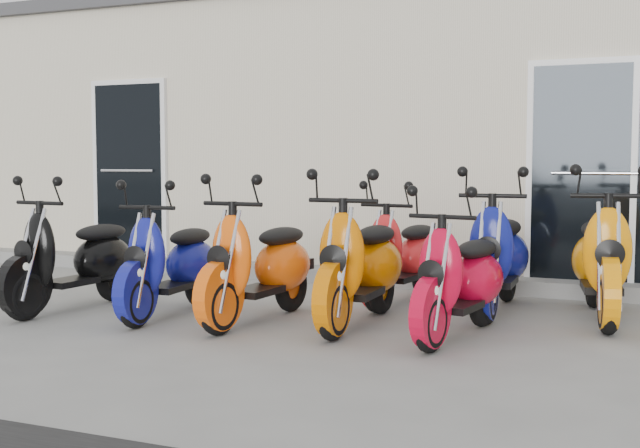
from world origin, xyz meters
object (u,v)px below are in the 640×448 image
at_px(scooter_front_orange_a, 259,248).
at_px(scooter_back_blue, 499,239).
at_px(scooter_front_black, 73,243).
at_px(scooter_back_yellow, 602,242).
at_px(scooter_front_red, 460,262).
at_px(scooter_back_red, 403,242).
at_px(scooter_front_blue, 171,248).
at_px(scooter_front_orange_b, 361,247).

height_order(scooter_front_orange_a, scooter_back_blue, scooter_back_blue).
relative_size(scooter_front_black, scooter_back_yellow, 0.92).
height_order(scooter_front_red, scooter_back_red, scooter_front_red).
height_order(scooter_front_black, scooter_back_yellow, scooter_back_yellow).
relative_size(scooter_front_blue, scooter_back_yellow, 0.90).
height_order(scooter_front_black, scooter_front_blue, scooter_front_black).
height_order(scooter_front_orange_a, scooter_front_red, scooter_front_orange_a).
distance_m(scooter_front_black, scooter_back_yellow, 4.53).
height_order(scooter_front_red, scooter_back_blue, scooter_back_blue).
height_order(scooter_front_blue, scooter_back_yellow, scooter_back_yellow).
bearing_deg(scooter_back_yellow, scooter_front_blue, -168.79).
xyz_separation_m(scooter_front_blue, scooter_front_red, (2.46, 0.09, -0.01)).
height_order(scooter_front_orange_a, scooter_back_red, scooter_front_orange_a).
bearing_deg(scooter_front_black, scooter_front_orange_b, 12.69).
bearing_deg(scooter_back_red, scooter_front_orange_b, -82.82).
bearing_deg(scooter_back_yellow, scooter_back_blue, 170.19).
relative_size(scooter_front_orange_b, scooter_back_red, 1.10).
bearing_deg(scooter_front_blue, scooter_front_red, -0.80).
xyz_separation_m(scooter_front_orange_a, scooter_back_blue, (1.73, 1.20, 0.03)).
height_order(scooter_front_black, scooter_front_red, scooter_front_black).
relative_size(scooter_front_blue, scooter_back_blue, 0.92).
bearing_deg(scooter_back_red, scooter_back_blue, 2.53).
distance_m(scooter_front_orange_b, scooter_back_blue, 1.37).
bearing_deg(scooter_front_red, scooter_front_orange_a, -169.86).
bearing_deg(scooter_front_orange_a, scooter_back_red, 62.42).
distance_m(scooter_front_black, scooter_front_blue, 0.95).
height_order(scooter_front_blue, scooter_front_red, scooter_front_blue).
distance_m(scooter_front_black, scooter_front_red, 3.41).
relative_size(scooter_front_black, scooter_back_blue, 0.94).
bearing_deg(scooter_front_black, scooter_back_red, 34.38).
height_order(scooter_front_black, scooter_back_red, scooter_front_black).
distance_m(scooter_front_orange_a, scooter_back_blue, 2.10).
relative_size(scooter_front_black, scooter_back_red, 1.04).
bearing_deg(scooter_back_blue, scooter_front_orange_a, -146.60).
bearing_deg(scooter_front_black, scooter_front_orange_a, 10.29).
bearing_deg(scooter_front_orange_a, scooter_front_orange_b, 17.86).
xyz_separation_m(scooter_front_black, scooter_front_orange_b, (2.57, 0.34, 0.03)).
bearing_deg(scooter_back_blue, scooter_front_black, -160.11).
relative_size(scooter_front_orange_a, scooter_front_orange_b, 0.97).
bearing_deg(scooter_front_blue, scooter_front_orange_a, 0.92).
xyz_separation_m(scooter_front_black, scooter_back_blue, (3.48, 1.35, 0.04)).
distance_m(scooter_back_red, scooter_back_blue, 0.90).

